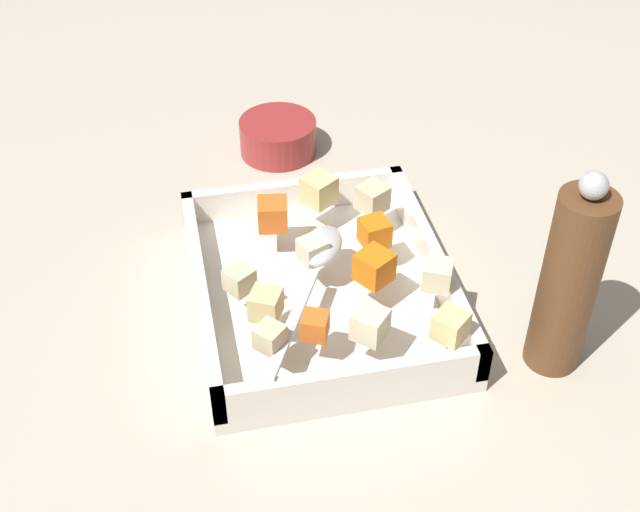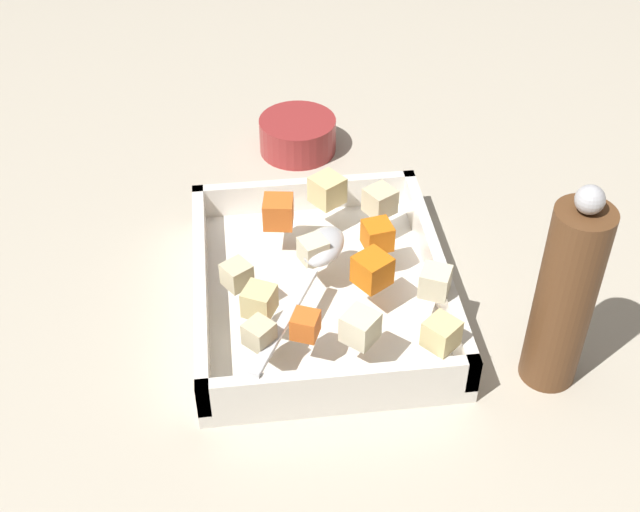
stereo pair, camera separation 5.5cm
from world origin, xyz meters
The scene contains 18 objects.
ground_plane centered at (0.00, 0.00, 0.00)m, with size 4.00×4.00×0.00m, color #BCB29E.
baking_dish centered at (0.02, -0.01, 0.02)m, with size 0.29×0.25×0.05m.
carrot_chunk_corner_nw centered at (0.04, -0.07, 0.06)m, with size 0.03×0.03×0.03m, color orange.
carrot_chunk_under_handle centered at (-0.07, 0.02, 0.06)m, with size 0.02×0.02×0.02m, color orange.
carrot_chunk_corner_ne centered at (0.09, 0.03, 0.07)m, with size 0.03×0.03×0.03m, color orange.
carrot_chunk_near_left centered at (-0.01, -0.05, 0.07)m, with size 0.03×0.03×0.03m, color orange.
potato_chunk_heap_side centered at (-0.08, -0.03, 0.07)m, with size 0.03×0.03×0.03m, color beige.
potato_chunk_mid_right centered at (-0.04, 0.06, 0.06)m, with size 0.03×0.03×0.03m, color #E0CC89.
potato_chunk_mid_left centered at (-0.10, -0.10, 0.06)m, with size 0.03×0.03×0.03m, color #E0CC89.
potato_chunk_near_right centered at (0.03, 0.00, 0.06)m, with size 0.02×0.02×0.02m, color beige.
potato_chunk_corner_sw centered at (-0.08, 0.06, 0.06)m, with size 0.02×0.02×0.02m, color beige.
potato_chunk_center centered at (0.12, -0.03, 0.07)m, with size 0.03×0.03×0.03m, color #E0CC89.
potato_chunk_heap_top centered at (0.00, 0.08, 0.06)m, with size 0.02×0.02×0.02m, color beige.
potato_chunk_front_center centered at (0.10, -0.08, 0.07)m, with size 0.03×0.03×0.03m, color beige.
potato_chunk_back_center centered at (-0.03, -0.11, 0.06)m, with size 0.03×0.03×0.03m, color beige.
serving_spoon centered at (0.02, -0.01, 0.06)m, with size 0.19×0.11×0.02m.
pepper_mill centered at (-0.10, -0.20, 0.10)m, with size 0.05×0.05×0.21m.
small_prep_bowl centered at (0.30, -0.01, 0.02)m, with size 0.10×0.10×0.04m, color maroon.
Camera 2 is at (-0.60, 0.07, 0.59)m, focal length 47.67 mm.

